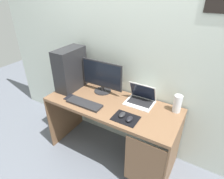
# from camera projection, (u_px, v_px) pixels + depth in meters

# --- Properties ---
(ground_plane) EXTENTS (8.00, 8.00, 0.00)m
(ground_plane) POSITION_uv_depth(u_px,v_px,m) (112.00, 152.00, 2.54)
(ground_plane) COLOR slate
(wall_back) EXTENTS (4.00, 0.05, 2.60)m
(wall_back) POSITION_uv_depth(u_px,v_px,m) (128.00, 49.00, 2.17)
(wall_back) COLOR beige
(wall_back) RESTS_ON ground_plane
(desk) EXTENTS (1.52, 0.64, 0.77)m
(desk) POSITION_uv_depth(u_px,v_px,m) (113.00, 115.00, 2.22)
(desk) COLOR brown
(desk) RESTS_ON ground_plane
(pc_tower) EXTENTS (0.20, 0.41, 0.52)m
(pc_tower) POSITION_uv_depth(u_px,v_px,m) (70.00, 69.00, 2.36)
(pc_tower) COLOR #232326
(pc_tower) RESTS_ON desk
(monitor) EXTENTS (0.54, 0.21, 0.40)m
(monitor) POSITION_uv_depth(u_px,v_px,m) (102.00, 77.00, 2.29)
(monitor) COLOR #232326
(monitor) RESTS_ON desk
(laptop) EXTENTS (0.31, 0.24, 0.22)m
(laptop) POSITION_uv_depth(u_px,v_px,m) (141.00, 99.00, 2.16)
(laptop) COLOR white
(laptop) RESTS_ON desk
(speaker) EXTENTS (0.08, 0.08, 0.19)m
(speaker) POSITION_uv_depth(u_px,v_px,m) (177.00, 104.00, 1.98)
(speaker) COLOR silver
(speaker) RESTS_ON desk
(keyboard) EXTENTS (0.42, 0.14, 0.02)m
(keyboard) POSITION_uv_depth(u_px,v_px,m) (84.00, 103.00, 2.14)
(keyboard) COLOR #232326
(keyboard) RESTS_ON desk
(mousepad) EXTENTS (0.26, 0.20, 0.00)m
(mousepad) POSITION_uv_depth(u_px,v_px,m) (126.00, 118.00, 1.92)
(mousepad) COLOR black
(mousepad) RESTS_ON desk
(mouse_left) EXTENTS (0.06, 0.10, 0.03)m
(mouse_left) POSITION_uv_depth(u_px,v_px,m) (122.00, 115.00, 1.94)
(mouse_left) COLOR #232326
(mouse_left) RESTS_ON mousepad
(mouse_right) EXTENTS (0.06, 0.10, 0.03)m
(mouse_right) POSITION_uv_depth(u_px,v_px,m) (129.00, 119.00, 1.88)
(mouse_right) COLOR black
(mouse_right) RESTS_ON mousepad
(cell_phone) EXTENTS (0.07, 0.13, 0.01)m
(cell_phone) POSITION_uv_depth(u_px,v_px,m) (69.00, 97.00, 2.27)
(cell_phone) COLOR black
(cell_phone) RESTS_ON desk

